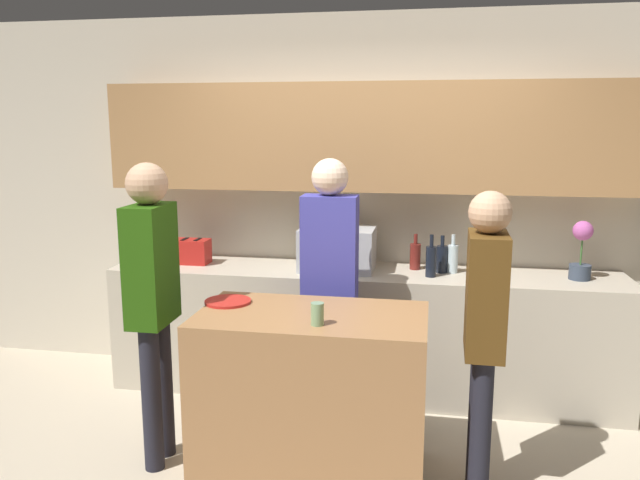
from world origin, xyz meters
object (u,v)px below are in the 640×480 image
cup_0 (317,314)px  bottle_3 (453,258)px  bottle_0 (415,256)px  bottle_2 (442,258)px  person_left (485,321)px  person_center (152,288)px  toaster (192,251)px  potted_plant (581,250)px  person_right (330,270)px  bottle_1 (431,261)px  plate_on_island (228,301)px  microwave (338,249)px

cup_0 → bottle_3: bearing=63.5°
bottle_0 → bottle_2: size_ratio=0.97×
person_left → person_center: size_ratio=0.93×
bottle_2 → person_center: size_ratio=0.15×
toaster → cup_0: (1.20, -1.35, 0.00)m
bottle_3 → cup_0: 1.56m
potted_plant → person_left: person_left is taller
bottle_2 → person_right: 0.92m
person_center → person_left: bearing=88.9°
person_center → cup_0: bearing=79.0°
bottle_0 → bottle_1: bearing=-61.4°
bottle_1 → person_left: 1.12m
bottle_2 → bottle_3: bearing=7.7°
bottle_0 → bottle_1: 0.23m
toaster → person_left: 2.35m
potted_plant → bottle_3: 0.84m
cup_0 → person_right: 0.79m
bottle_0 → bottle_1: bottle_1 is taller
toaster → person_center: size_ratio=0.15×
bottle_0 → plate_on_island: size_ratio=0.98×
microwave → bottle_0: 0.56m
bottle_3 → person_right: 0.98m
potted_plant → toaster: bearing=180.0°
potted_plant → person_right: 1.70m
toaster → plate_on_island: 1.23m
toaster → person_right: bearing=-26.5°
cup_0 → person_left: (0.82, 0.17, -0.04)m
microwave → bottle_3: size_ratio=1.93×
plate_on_island → bottle_2: bearing=42.5°
microwave → cup_0: microwave is taller
microwave → person_left: (0.93, -1.19, -0.10)m
bottle_2 → bottle_1: bearing=-118.8°
bottle_2 → bottle_3: (0.07, 0.01, 0.00)m
bottle_3 → potted_plant: bearing=-3.0°
toaster → bottle_0: bottle_0 is taller
bottle_2 → person_center: person_center is taller
potted_plant → person_left: (-0.71, -1.19, -0.15)m
bottle_1 → person_right: (-0.62, -0.46, 0.02)m
bottle_2 → person_left: bearing=-80.7°
toaster → bottle_0: bearing=3.6°
potted_plant → cup_0: bearing=-138.5°
toaster → potted_plant: potted_plant is taller
person_left → bottle_0: bearing=17.7°
plate_on_island → bottle_1: bearing=40.6°
person_left → potted_plant: bearing=-29.6°
toaster → person_left: (2.02, -1.19, -0.04)m
toaster → bottle_3: 1.90m
cup_0 → person_left: size_ratio=0.07×
person_left → person_right: size_ratio=0.93×
bottle_0 → person_right: size_ratio=0.15×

